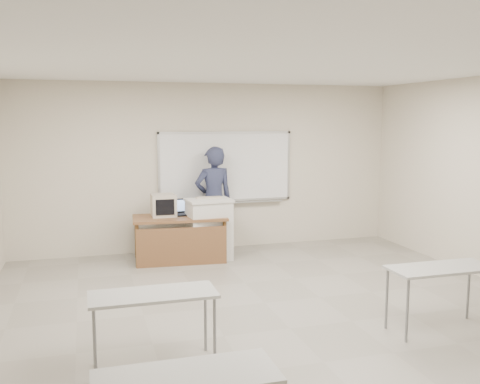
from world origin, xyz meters
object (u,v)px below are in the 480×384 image
object	(u,v)px
keyboard	(209,198)
crt_monitor	(163,205)
whiteboard	(226,168)
mouse	(194,217)
podium	(209,229)
presenter	(214,200)
laptop	(181,211)
instructor_desk	(181,229)

from	to	relation	value
keyboard	crt_monitor	bearing A→B (deg)	172.73
whiteboard	keyboard	xyz separation A→B (m)	(-0.48, -0.69, -0.43)
whiteboard	crt_monitor	world-z (taller)	whiteboard
mouse	podium	bearing A→B (deg)	4.55
podium	mouse	distance (m)	0.39
whiteboard	crt_monitor	size ratio (longest dim) A/B	5.51
crt_monitor	presenter	distance (m)	0.97
mouse	presenter	bearing A→B (deg)	36.01
mouse	presenter	distance (m)	0.79
laptop	mouse	distance (m)	0.39
laptop	mouse	xyz separation A→B (m)	(0.14, -0.36, -0.04)
crt_monitor	podium	bearing A→B (deg)	-16.60
whiteboard	crt_monitor	xyz separation A→B (m)	(-1.23, -0.54, -0.55)
podium	laptop	world-z (taller)	podium
podium	crt_monitor	size ratio (longest dim) A/B	2.31
laptop	presenter	xyz separation A→B (m)	(0.63, 0.24, 0.14)
podium	crt_monitor	distance (m)	0.87
keyboard	instructor_desk	bearing A→B (deg)	-165.95
podium	crt_monitor	bearing A→B (deg)	157.68
presenter	mouse	bearing A→B (deg)	45.19
mouse	instructor_desk	bearing A→B (deg)	141.29
whiteboard	mouse	bearing A→B (deg)	-132.01
crt_monitor	mouse	xyz separation A→B (m)	(0.45, -0.33, -0.16)
whiteboard	instructor_desk	xyz separation A→B (m)	(-0.98, -0.78, -0.92)
whiteboard	podium	bearing A→B (deg)	-123.07
crt_monitor	instructor_desk	bearing A→B (deg)	-43.01
whiteboard	keyboard	size ratio (longest dim) A/B	5.71
podium	presenter	world-z (taller)	presenter
crt_monitor	keyboard	size ratio (longest dim) A/B	1.04
instructor_desk	keyboard	xyz separation A→B (m)	(0.50, 0.09, 0.49)
laptop	keyboard	bearing A→B (deg)	-27.82
whiteboard	podium	xyz separation A→B (m)	(-0.50, -0.77, -0.96)
crt_monitor	laptop	size ratio (longest dim) A/B	1.28
instructor_desk	podium	distance (m)	0.48
whiteboard	presenter	xyz separation A→B (m)	(-0.30, -0.27, -0.54)
instructor_desk	podium	size ratio (longest dim) A/B	1.49
laptop	podium	bearing A→B (deg)	-37.33
crt_monitor	laptop	distance (m)	0.33
laptop	crt_monitor	bearing A→B (deg)	179.82
instructor_desk	crt_monitor	bearing A→B (deg)	140.89
instructor_desk	crt_monitor	distance (m)	0.51
presenter	instructor_desk	bearing A→B (deg)	30.88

